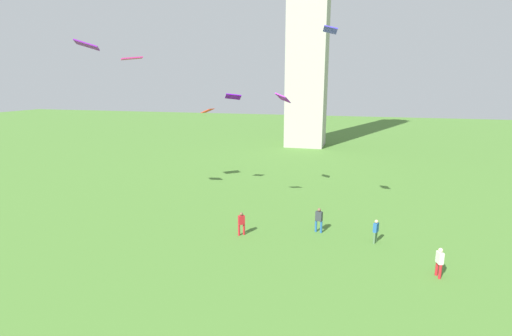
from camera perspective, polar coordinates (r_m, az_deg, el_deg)
person_0 at (r=23.39m, az=25.90°, el=-12.44°), size 0.37×0.51×1.70m
person_1 at (r=26.52m, az=-2.21°, el=-8.17°), size 0.49×0.46×1.66m
person_2 at (r=27.33m, az=9.45°, el=-7.53°), size 0.54×0.39×1.80m
person_3 at (r=26.50m, az=17.58°, el=-8.87°), size 0.39×0.48×1.61m
kite_flying_0 at (r=29.21m, az=-3.46°, el=10.67°), size 1.39×1.16×0.52m
kite_flying_1 at (r=32.03m, az=-24.13°, el=16.55°), size 2.01×1.74×0.77m
kite_flying_2 at (r=34.22m, az=4.07°, el=10.47°), size 1.22×1.73×0.97m
kite_flying_3 at (r=34.85m, az=-18.19°, el=15.42°), size 2.10×2.00×0.30m
kite_flying_4 at (r=26.03m, az=11.12°, el=19.74°), size 1.05×1.35×0.45m
kite_flying_5 at (r=35.94m, az=-7.30°, el=8.54°), size 1.22×1.03×0.44m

